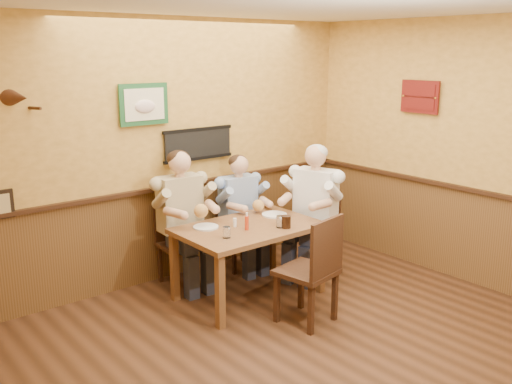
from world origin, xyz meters
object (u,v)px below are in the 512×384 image
chair_right_end (315,234)px  diner_white_elder (315,217)px  diner_blue_polo (238,218)px  water_glass_mid (280,222)px  dining_table (249,235)px  water_glass_left (227,232)px  chair_back_right (238,233)px  cola_tumbler (286,222)px  diner_tan_shirt (180,225)px  salt_shaker (235,222)px  pepper_shaker (247,221)px  hot_sauce_bottle (247,222)px  chair_back_left (181,243)px  chair_near_side (306,269)px

chair_right_end → diner_white_elder: bearing=0.0°
diner_blue_polo → water_glass_mid: 0.98m
dining_table → water_glass_left: water_glass_left is taller
chair_back_right → diner_white_elder: bearing=-46.6°
diner_white_elder → cola_tumbler: diner_white_elder is taller
chair_right_end → diner_tan_shirt: (-1.31, 0.69, 0.19)m
salt_shaker → pepper_shaker: salt_shaker is taller
cola_tumbler → hot_sauce_bottle: hot_sauce_bottle is taller
water_glass_mid → pepper_shaker: 0.34m
salt_shaker → hot_sauce_bottle: bearing=-79.1°
salt_shaker → water_glass_left: bearing=-139.5°
diner_blue_polo → chair_back_left: bearing=-175.9°
diner_tan_shirt → cola_tumbler: bearing=-55.0°
water_glass_left → pepper_shaker: size_ratio=1.38×
water_glass_mid → cola_tumbler: (0.04, -0.05, 0.00)m
diner_blue_polo → water_glass_left: 1.19m
chair_back_left → cola_tumbler: (0.61, -0.99, 0.35)m
diner_blue_polo → cola_tumbler: diner_blue_polo is taller
chair_back_right → pepper_shaker: chair_back_right is taller
diner_blue_polo → water_glass_mid: size_ratio=9.95×
diner_white_elder → pepper_shaker: size_ratio=16.79×
chair_near_side → diner_tan_shirt: size_ratio=0.78×
diner_blue_polo → hot_sauce_bottle: diner_blue_polo is taller
diner_white_elder → chair_right_end: bearing=0.0°
chair_back_left → salt_shaker: 0.76m
diner_white_elder → water_glass_mid: size_ratio=11.04×
chair_near_side → cola_tumbler: chair_near_side is taller
dining_table → diner_white_elder: 0.95m
water_glass_mid → hot_sauce_bottle: size_ratio=0.76×
chair_back_left → cola_tumbler: size_ratio=7.43×
diner_tan_shirt → water_glass_mid: size_ratio=10.94×
chair_back_left → chair_near_side: chair_near_side is taller
dining_table → pepper_shaker: bearing=76.0°
water_glass_left → salt_shaker: water_glass_left is taller
diner_blue_polo → pepper_shaker: bearing=-115.8°
chair_back_right → chair_right_end: chair_right_end is taller
chair_back_left → chair_back_right: size_ratio=1.10×
diner_blue_polo → salt_shaker: size_ratio=13.55×
cola_tumbler → pepper_shaker: (-0.23, 0.32, -0.02)m
chair_back_right → diner_white_elder: size_ratio=0.63×
water_glass_left → cola_tumbler: bearing=-10.7°
dining_table → chair_near_side: bearing=-85.3°
cola_tumbler → diner_blue_polo: bearing=81.0°
dining_table → chair_near_side: chair_near_side is taller
water_glass_mid → hot_sauce_bottle: 0.34m
diner_blue_polo → pepper_shaker: diner_blue_polo is taller
diner_blue_polo → hot_sauce_bottle: bearing=-117.4°
diner_tan_shirt → diner_blue_polo: bearing=2.9°
chair_right_end → water_glass_mid: chair_right_end is taller
chair_back_left → water_glass_mid: size_ratio=7.66×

